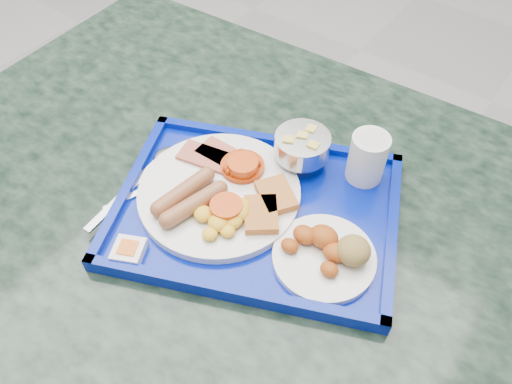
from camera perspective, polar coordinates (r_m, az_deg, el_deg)
floor at (r=1.83m, az=-8.59°, el=-3.36°), size 6.00×6.00×0.00m
table at (r=0.98m, az=-0.11°, el=-9.29°), size 1.34×0.93×0.81m
tray at (r=0.80m, az=-0.00°, el=-2.12°), size 0.53×0.47×0.03m
main_plate at (r=0.80m, az=-3.94°, el=-0.10°), size 0.26×0.26×0.04m
bread_plate at (r=0.73m, az=8.31°, el=-6.82°), size 0.15×0.15×0.05m
fruit_bowl at (r=0.83m, az=5.30°, el=5.25°), size 0.09×0.09×0.06m
juice_cup at (r=0.83m, az=12.64°, el=3.99°), size 0.06×0.06×0.09m
spoon at (r=0.87m, az=-11.16°, el=3.11°), size 0.07×0.17×0.01m
knife at (r=0.84m, az=-14.47°, el=0.12°), size 0.03×0.19×0.00m
jam_packet at (r=0.76m, az=-14.35°, el=-6.51°), size 0.06×0.06×0.02m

